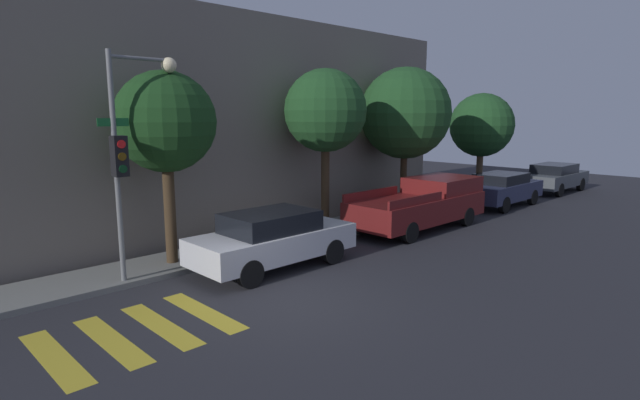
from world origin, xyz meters
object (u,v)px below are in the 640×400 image
sedan_near_corner (273,238)px  sedan_middle (502,189)px  traffic_light_pole (130,137)px  pickup_truck (422,203)px  tree_far_end (405,114)px  tree_near_corner (165,123)px  tree_behind_truck (482,125)px  tree_midblock (325,111)px  sedan_far_end (555,177)px

sedan_near_corner → sedan_middle: (12.72, 0.00, -0.01)m
traffic_light_pole → sedan_near_corner: (3.04, -1.27, -2.67)m
pickup_truck → tree_far_end: 3.94m
tree_near_corner → sedan_near_corner: bearing=-46.3°
tree_near_corner → tree_behind_truck: tree_near_corner is taller
pickup_truck → tree_midblock: bearing=146.5°
tree_near_corner → tree_midblock: size_ratio=0.93×
traffic_light_pole → pickup_truck: bearing=-7.4°
sedan_middle → tree_behind_truck: size_ratio=0.88×
tree_far_end → tree_behind_truck: tree_far_end is taller
traffic_light_pole → sedan_far_end: size_ratio=1.15×
tree_near_corner → tree_behind_truck: size_ratio=1.02×
pickup_truck → tree_midblock: tree_midblock is taller
sedan_near_corner → tree_far_end: tree_far_end is taller
pickup_truck → sedan_far_end: size_ratio=1.20×
tree_near_corner → tree_far_end: tree_far_end is taller
tree_far_end → sedan_middle: bearing=-23.1°
sedan_near_corner → tree_near_corner: tree_near_corner is taller
traffic_light_pole → sedan_middle: 16.03m
tree_behind_truck → tree_near_corner: bearing=-180.0°
pickup_truck → tree_midblock: 4.71m
traffic_light_pole → tree_near_corner: bearing=28.6°
sedan_far_end → tree_midblock: (-14.76, 1.92, 3.28)m
traffic_light_pole → tree_behind_truck: 17.33m
tree_midblock → tree_behind_truck: 10.48m
tree_far_end → tree_midblock: bearing=180.0°
pickup_truck → tree_far_end: bearing=52.7°
tree_midblock → sedan_near_corner: bearing=-153.3°
sedan_middle → sedan_far_end: (5.86, 0.00, -0.00)m
pickup_truck → tree_near_corner: tree_near_corner is taller
traffic_light_pole → tree_midblock: tree_midblock is taller
sedan_far_end → tree_far_end: 11.04m
pickup_truck → traffic_light_pole: bearing=172.6°
sedan_middle → tree_near_corner: (-14.56, 1.92, 2.97)m
sedan_near_corner → tree_behind_truck: tree_behind_truck is taller
sedan_far_end → tree_near_corner: size_ratio=0.92×
traffic_light_pole → tree_far_end: bearing=3.3°
sedan_middle → tree_far_end: bearing=156.9°
tree_midblock → sedan_middle: bearing=-12.2°
sedan_middle → tree_near_corner: size_ratio=0.87×
tree_behind_truck → sedan_far_end: bearing=-24.1°
traffic_light_pole → sedan_middle: size_ratio=1.22×
pickup_truck → tree_behind_truck: 8.20m
tree_near_corner → tree_far_end: size_ratio=0.88×
pickup_truck → sedan_middle: size_ratio=1.27×
pickup_truck → sedan_middle: bearing=0.0°
sedan_middle → tree_near_corner: 14.98m
sedan_far_end → tree_far_end: bearing=169.5°
sedan_near_corner → tree_far_end: size_ratio=0.76×
sedan_near_corner → tree_far_end: 9.00m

